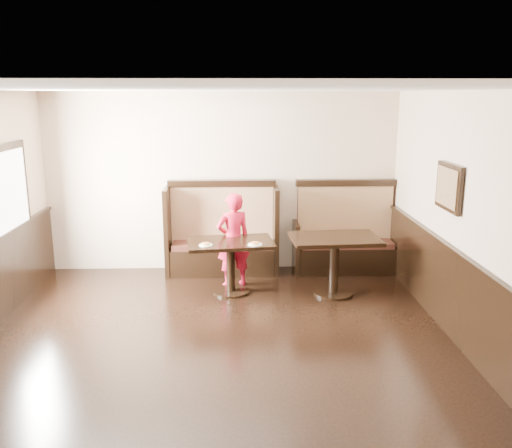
{
  "coord_description": "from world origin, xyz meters",
  "views": [
    {
      "loc": [
        0.24,
        -4.95,
        2.76
      ],
      "look_at": [
        0.5,
        2.35,
        1.0
      ],
      "focal_mm": 38.0,
      "sensor_mm": 36.0,
      "label": 1
    }
  ],
  "objects_px": {
    "booth_main": "(222,239)",
    "table_main": "(231,253)",
    "table_neighbor": "(335,252)",
    "child": "(233,240)",
    "booth_neighbor": "(345,241)"
  },
  "relations": [
    {
      "from": "booth_main",
      "to": "table_neighbor",
      "type": "bearing_deg",
      "value": -33.76
    },
    {
      "from": "booth_main",
      "to": "child",
      "type": "relative_size",
      "value": 1.26
    },
    {
      "from": "booth_neighbor",
      "to": "table_neighbor",
      "type": "bearing_deg",
      "value": -108.81
    },
    {
      "from": "table_main",
      "to": "child",
      "type": "relative_size",
      "value": 0.91
    },
    {
      "from": "child",
      "to": "table_neighbor",
      "type": "bearing_deg",
      "value": 143.57
    },
    {
      "from": "table_main",
      "to": "table_neighbor",
      "type": "xyz_separation_m",
      "value": [
        1.45,
        -0.11,
        0.04
      ]
    },
    {
      "from": "table_main",
      "to": "child",
      "type": "height_order",
      "value": "child"
    },
    {
      "from": "table_main",
      "to": "child",
      "type": "xyz_separation_m",
      "value": [
        0.04,
        0.29,
        0.11
      ]
    },
    {
      "from": "table_neighbor",
      "to": "child",
      "type": "height_order",
      "value": "child"
    },
    {
      "from": "table_neighbor",
      "to": "child",
      "type": "distance_m",
      "value": 1.47
    },
    {
      "from": "booth_main",
      "to": "table_main",
      "type": "bearing_deg",
      "value": -81.55
    },
    {
      "from": "booth_main",
      "to": "booth_neighbor",
      "type": "bearing_deg",
      "value": -0.05
    },
    {
      "from": "booth_neighbor",
      "to": "child",
      "type": "xyz_separation_m",
      "value": [
        -1.77,
        -0.66,
        0.21
      ]
    },
    {
      "from": "booth_main",
      "to": "child",
      "type": "distance_m",
      "value": 0.7
    },
    {
      "from": "booth_main",
      "to": "table_neighbor",
      "type": "distance_m",
      "value": 1.91
    }
  ]
}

